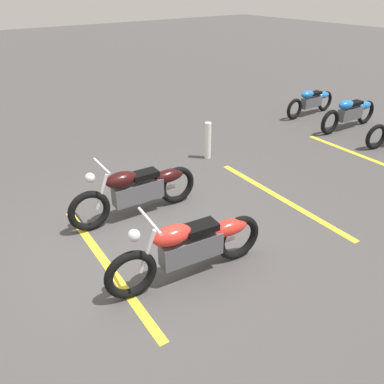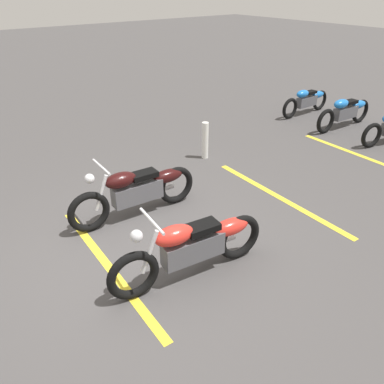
{
  "view_description": "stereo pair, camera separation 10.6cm",
  "coord_description": "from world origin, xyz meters",
  "px_view_note": "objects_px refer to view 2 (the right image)",
  "views": [
    {
      "loc": [
        -2.1,
        -4.12,
        3.46
      ],
      "look_at": [
        0.93,
        0.0,
        0.65
      ],
      "focal_mm": 36.56,
      "sensor_mm": 36.0,
      "label": 1
    },
    {
      "loc": [
        -2.19,
        -4.05,
        3.46
      ],
      "look_at": [
        0.93,
        0.0,
        0.65
      ],
      "focal_mm": 36.56,
      "sensor_mm": 36.0,
      "label": 2
    }
  ],
  "objects_px": {
    "motorcycle_dark_foreground": "(138,190)",
    "motorcycle_row_right": "(307,100)",
    "bollard_post": "(205,140)",
    "motorcycle_bright_foreground": "(194,245)",
    "motorcycle_row_center": "(346,111)"
  },
  "relations": [
    {
      "from": "motorcycle_dark_foreground",
      "to": "motorcycle_row_right",
      "type": "relative_size",
      "value": 1.16
    },
    {
      "from": "motorcycle_dark_foreground",
      "to": "motorcycle_row_center",
      "type": "relative_size",
      "value": 1.07
    },
    {
      "from": "motorcycle_row_right",
      "to": "bollard_post",
      "type": "bearing_deg",
      "value": 8.67
    },
    {
      "from": "bollard_post",
      "to": "motorcycle_bright_foreground",
      "type": "bearing_deg",
      "value": -131.5
    },
    {
      "from": "motorcycle_row_center",
      "to": "bollard_post",
      "type": "height_order",
      "value": "bollard_post"
    },
    {
      "from": "motorcycle_dark_foreground",
      "to": "motorcycle_row_right",
      "type": "distance_m",
      "value": 6.9
    },
    {
      "from": "motorcycle_dark_foreground",
      "to": "bollard_post",
      "type": "relative_size",
      "value": 2.79
    },
    {
      "from": "motorcycle_row_right",
      "to": "bollard_post",
      "type": "xyz_separation_m",
      "value": [
        -4.31,
        -0.67,
        0.01
      ]
    },
    {
      "from": "motorcycle_row_center",
      "to": "motorcycle_row_right",
      "type": "distance_m",
      "value": 1.36
    },
    {
      "from": "motorcycle_dark_foreground",
      "to": "bollard_post",
      "type": "xyz_separation_m",
      "value": [
        2.35,
        1.15,
        -0.06
      ]
    },
    {
      "from": "motorcycle_bright_foreground",
      "to": "bollard_post",
      "type": "relative_size",
      "value": 2.78
    },
    {
      "from": "motorcycle_dark_foreground",
      "to": "motorcycle_row_center",
      "type": "bearing_deg",
      "value": -172.35
    },
    {
      "from": "motorcycle_row_center",
      "to": "bollard_post",
      "type": "distance_m",
      "value": 4.21
    },
    {
      "from": "motorcycle_row_right",
      "to": "bollard_post",
      "type": "distance_m",
      "value": 4.36
    },
    {
      "from": "motorcycle_row_right",
      "to": "bollard_post",
      "type": "height_order",
      "value": "bollard_post"
    }
  ]
}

